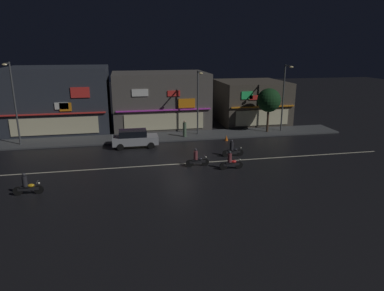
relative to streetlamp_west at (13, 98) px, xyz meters
The scene contains 17 objects.
ground_plane 17.20m from the streetlamp_west, 29.69° to the right, with size 140.00×140.00×0.00m, color black.
lane_divider_stripe 17.20m from the streetlamp_west, 29.69° to the right, with size 36.28×0.16×0.01m, color beige.
sidewalk_far 15.11m from the streetlamp_west, ahead, with size 38.19×3.76×0.14m, color #424447.
storefront_left_block 15.79m from the streetlamp_west, 23.83° to the left, with size 10.96×7.86×6.36m.
storefront_center_block 26.74m from the streetlamp_west, 14.31° to the left, with size 8.05×8.35×5.12m.
storefront_right_block 7.43m from the streetlamp_west, 66.59° to the left, with size 10.99×8.63×7.11m.
streetlamp_west is the anchor object (origin of this frame).
streetlamp_mid 17.78m from the streetlamp_west, ahead, with size 0.44×1.64×6.76m.
streetlamp_east 27.38m from the streetlamp_west, ahead, with size 0.44×1.64×7.28m.
pedestrian_on_sidewalk 16.63m from the streetlamp_west, ahead, with size 0.36×0.36×1.74m.
street_tree 25.64m from the streetlamp_west, ahead, with size 2.58×2.58×4.82m.
parked_car_near_kerb 11.81m from the streetlamp_west, 12.48° to the right, with size 4.30×1.98×1.67m.
motorcycle_lead 18.48m from the streetlamp_west, 30.16° to the right, with size 1.90×0.60×1.52m.
motorcycle_following 13.46m from the streetlamp_west, 73.70° to the right, with size 1.90×0.60×1.52m.
motorcycle_opposite_lane 20.88m from the streetlamp_west, 20.25° to the right, with size 1.90×0.60×1.52m.
motorcycle_trailing_far 21.15m from the streetlamp_west, 29.54° to the right, with size 1.90×0.60×1.52m.
traffic_cone 20.78m from the streetlamp_west, ahead, with size 0.36×0.36×0.55m, color orange.
Camera 1 is at (-4.32, -26.77, 9.39)m, focal length 32.53 mm.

